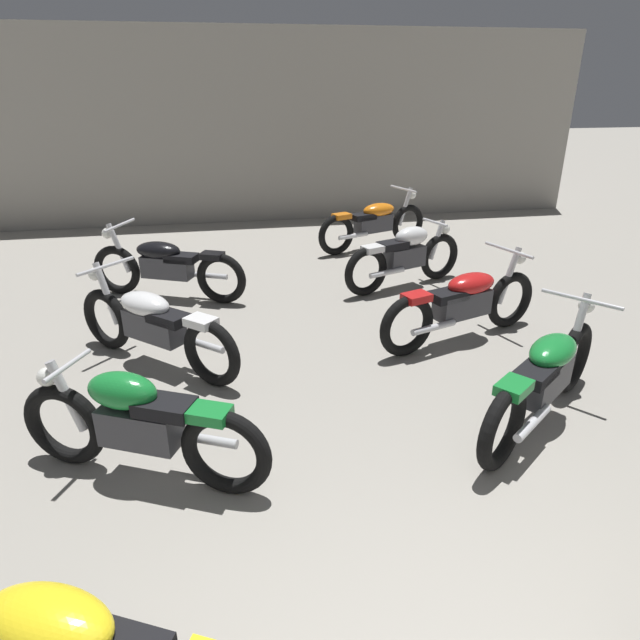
# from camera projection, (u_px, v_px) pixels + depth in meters

# --- Properties ---
(back_wall) EXTENTS (13.24, 0.24, 3.60)m
(back_wall) POSITION_uv_depth(u_px,v_px,m) (259.00, 128.00, 10.80)
(back_wall) COLOR #9E998E
(back_wall) RESTS_ON ground
(motorcycle_left_row_1) EXTENTS (1.83, 0.94, 0.88)m
(motorcycle_left_row_1) POSITION_uv_depth(u_px,v_px,m) (139.00, 423.00, 3.92)
(motorcycle_left_row_1) COLOR black
(motorcycle_left_row_1) RESTS_ON ground
(motorcycle_left_row_2) EXTENTS (1.67, 1.55, 0.97)m
(motorcycle_left_row_2) POSITION_uv_depth(u_px,v_px,m) (153.00, 324.00, 5.51)
(motorcycle_left_row_2) COLOR black
(motorcycle_left_row_2) RESTS_ON ground
(motorcycle_left_row_3) EXTENTS (2.03, 1.05, 0.97)m
(motorcycle_left_row_3) POSITION_uv_depth(u_px,v_px,m) (166.00, 266.00, 7.22)
(motorcycle_left_row_3) COLOR black
(motorcycle_left_row_3) RESTS_ON ground
(motorcycle_right_row_1) EXTENTS (1.78, 1.42, 0.97)m
(motorcycle_right_row_1) POSITION_uv_depth(u_px,v_px,m) (545.00, 376.00, 4.55)
(motorcycle_right_row_1) COLOR black
(motorcycle_right_row_1) RESTS_ON ground
(motorcycle_right_row_2) EXTENTS (2.09, 0.94, 0.97)m
(motorcycle_right_row_2) POSITION_uv_depth(u_px,v_px,m) (463.00, 302.00, 6.05)
(motorcycle_right_row_2) COLOR black
(motorcycle_right_row_2) RESTS_ON ground
(motorcycle_right_row_3) EXTENTS (1.88, 0.81, 0.88)m
(motorcycle_right_row_3) POSITION_uv_depth(u_px,v_px,m) (405.00, 255.00, 7.63)
(motorcycle_right_row_3) COLOR black
(motorcycle_right_row_3) RESTS_ON ground
(motorcycle_right_row_4) EXTENTS (2.07, 0.97, 0.97)m
(motorcycle_right_row_4) POSITION_uv_depth(u_px,v_px,m) (374.00, 222.00, 9.39)
(motorcycle_right_row_4) COLOR black
(motorcycle_right_row_4) RESTS_ON ground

